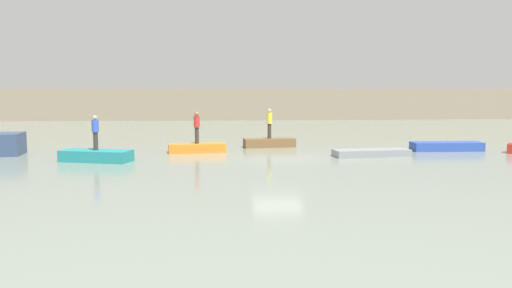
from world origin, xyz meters
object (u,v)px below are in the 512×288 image
(rowboat_brown, at_px, (269,143))
(person_red_shirt, at_px, (197,126))
(rowboat_blue, at_px, (447,146))
(person_blue_shirt, at_px, (95,131))
(rowboat_grey, at_px, (371,153))
(person_yellow_shirt, at_px, (269,122))
(rowboat_orange, at_px, (197,148))
(rowboat_teal, at_px, (96,156))

(rowboat_brown, distance_m, person_red_shirt, 4.85)
(rowboat_blue, height_order, person_blue_shirt, person_blue_shirt)
(rowboat_grey, relative_size, person_yellow_shirt, 2.22)
(rowboat_grey, bearing_deg, person_yellow_shirt, 131.74)
(rowboat_orange, distance_m, person_blue_shirt, 5.75)
(rowboat_blue, xyz_separation_m, person_blue_shirt, (-18.59, -2.89, 1.23))
(rowboat_teal, relative_size, person_yellow_shirt, 1.90)
(rowboat_teal, xyz_separation_m, rowboat_brown, (8.83, 5.28, -0.02))
(person_yellow_shirt, bearing_deg, person_red_shirt, -152.79)
(rowboat_teal, xyz_separation_m, person_red_shirt, (4.66, 3.14, 1.19))
(rowboat_grey, height_order, person_red_shirt, person_red_shirt)
(person_yellow_shirt, bearing_deg, person_blue_shirt, -149.11)
(rowboat_orange, relative_size, person_yellow_shirt, 1.74)
(rowboat_orange, bearing_deg, person_blue_shirt, -153.58)
(person_blue_shirt, bearing_deg, rowboat_orange, 33.96)
(rowboat_orange, height_order, rowboat_blue, rowboat_blue)
(person_yellow_shirt, bearing_deg, rowboat_brown, 0.00)
(rowboat_teal, height_order, rowboat_brown, rowboat_teal)
(rowboat_grey, bearing_deg, rowboat_brown, 131.74)
(rowboat_orange, relative_size, person_blue_shirt, 1.84)
(person_blue_shirt, relative_size, person_yellow_shirt, 0.95)
(rowboat_blue, distance_m, person_blue_shirt, 18.85)
(rowboat_blue, bearing_deg, person_yellow_shirt, 166.61)
(rowboat_blue, distance_m, person_yellow_shirt, 10.12)
(rowboat_teal, xyz_separation_m, person_blue_shirt, (0.00, 0.00, 1.20))
(rowboat_grey, height_order, rowboat_blue, rowboat_blue)
(person_blue_shirt, bearing_deg, rowboat_blue, 8.83)
(rowboat_blue, bearing_deg, rowboat_brown, 166.61)
(rowboat_brown, xyz_separation_m, person_red_shirt, (-4.18, -2.15, 1.20))
(person_red_shirt, bearing_deg, rowboat_teal, -146.04)
(rowboat_orange, height_order, person_yellow_shirt, person_yellow_shirt)
(person_blue_shirt, relative_size, person_red_shirt, 0.96)
(rowboat_teal, bearing_deg, rowboat_brown, 46.59)
(rowboat_brown, relative_size, person_yellow_shirt, 1.72)
(rowboat_teal, height_order, rowboat_orange, rowboat_teal)
(person_red_shirt, bearing_deg, rowboat_brown, 27.21)
(rowboat_blue, height_order, person_red_shirt, person_red_shirt)
(rowboat_teal, bearing_deg, rowboat_orange, 49.66)
(rowboat_orange, xyz_separation_m, rowboat_grey, (9.04, -2.21, -0.06))
(rowboat_grey, bearing_deg, rowboat_orange, 159.84)
(rowboat_brown, distance_m, person_blue_shirt, 10.36)
(rowboat_orange, height_order, rowboat_brown, rowboat_brown)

